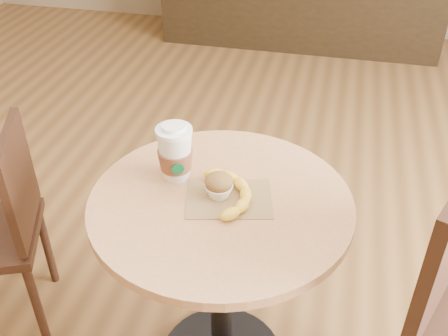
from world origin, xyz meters
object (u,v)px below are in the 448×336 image
(cafe_table, at_px, (221,250))
(coffee_cup, at_px, (175,154))
(muffin, at_px, (219,185))
(banana, at_px, (226,194))

(cafe_table, xyz_separation_m, coffee_cup, (-0.15, 0.08, 0.28))
(muffin, bearing_deg, banana, -19.55)
(cafe_table, bearing_deg, muffin, 126.47)
(cafe_table, bearing_deg, coffee_cup, 153.69)
(muffin, distance_m, banana, 0.03)
(cafe_table, relative_size, muffin, 9.13)
(coffee_cup, bearing_deg, muffin, -48.55)
(banana, bearing_deg, cafe_table, 168.65)
(cafe_table, bearing_deg, banana, 10.63)
(coffee_cup, relative_size, banana, 0.76)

